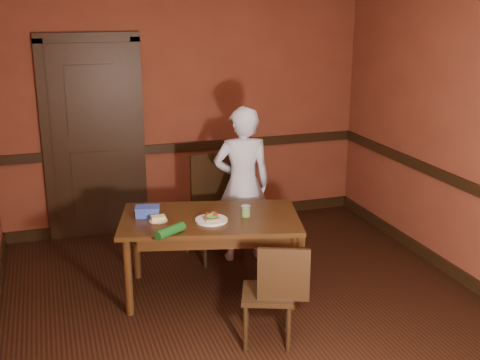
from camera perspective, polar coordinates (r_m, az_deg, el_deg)
floor at (r=5.00m, az=1.28°, el=-12.73°), size 4.00×4.50×0.01m
wall_back at (r=6.61m, az=-5.15°, el=6.98°), size 4.00×0.02×2.70m
wall_front at (r=2.60m, az=18.31°, el=-9.26°), size 4.00×0.02×2.70m
wall_right at (r=5.48m, az=21.57°, el=3.87°), size 0.02×4.50×2.70m
dado_back at (r=6.69m, az=-5.03°, el=3.16°), size 4.00×0.03×0.10m
dado_right at (r=5.58m, az=20.97°, el=-0.64°), size 0.03×4.50×0.10m
baseboard_back at (r=6.93m, az=-4.85°, el=-3.61°), size 4.00×0.03×0.12m
baseboard_right at (r=5.87m, az=20.12°, el=-8.51°), size 0.03×4.50×0.12m
door at (r=6.48m, az=-13.68°, el=4.05°), size 1.05×0.07×2.20m
dining_table at (r=5.22m, az=-2.81°, el=-7.13°), size 1.66×1.18×0.70m
chair_far at (r=5.90m, az=-2.51°, el=-2.66°), size 0.55×0.55×1.00m
chair_near at (r=4.50m, az=2.63°, el=-10.54°), size 0.48×0.48×0.80m
person at (r=5.77m, az=0.23°, el=-0.44°), size 0.60×0.43×1.52m
sandwich_plate at (r=4.98m, az=-2.72°, el=-3.70°), size 0.27×0.27×0.07m
sauce_jar at (r=5.08m, az=0.55°, el=-2.95°), size 0.08×0.08×0.09m
cheese_saucer at (r=5.02m, az=-7.76°, el=-3.70°), size 0.15×0.15×0.05m
food_tub at (r=5.14m, az=-8.76°, el=-2.95°), size 0.23×0.18×0.09m
wrapped_veg at (r=4.70m, az=-6.63°, el=-4.82°), size 0.27×0.22×0.08m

